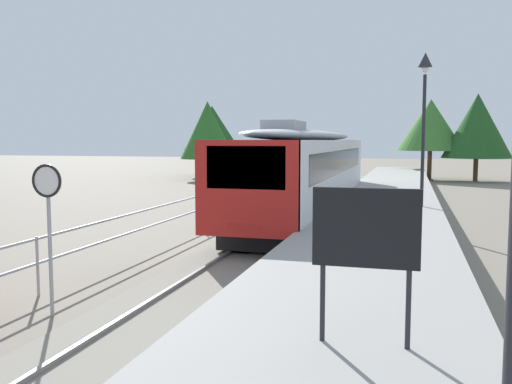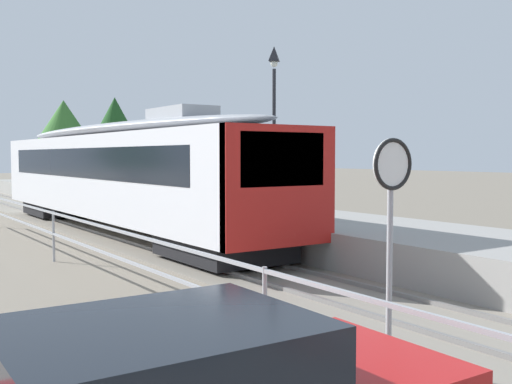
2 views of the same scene
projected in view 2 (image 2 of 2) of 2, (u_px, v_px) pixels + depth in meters
ground_plane at (55, 255)px, 15.86m from camera, size 160.00×160.00×0.00m
track_rails at (160, 244)px, 17.54m from camera, size 3.20×60.00×0.14m
commuter_train at (120, 170)px, 19.88m from camera, size 2.82×18.13×3.74m
station_platform at (253, 223)px, 19.34m from camera, size 3.90×60.00×0.90m
platform_lamp_mid_platform at (274, 95)px, 20.31m from camera, size 0.34×0.34×5.35m
speed_limit_sign at (392, 196)px, 7.05m from camera, size 0.61×0.10×2.81m
carpark_fence at (265, 295)px, 7.38m from camera, size 0.06×36.06×1.25m
tree_behind_station_far at (115, 132)px, 44.62m from camera, size 5.33×5.33×6.89m
tree_distant_left at (64, 129)px, 43.45m from camera, size 5.39×5.39×6.58m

